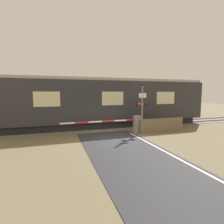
{
  "coord_description": "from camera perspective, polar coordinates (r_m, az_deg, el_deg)",
  "views": [
    {
      "loc": [
        -3.54,
        -10.85,
        3.05
      ],
      "look_at": [
        0.62,
        1.81,
        1.6
      ],
      "focal_mm": 28.0,
      "sensor_mm": 36.0,
      "label": 1
    }
  ],
  "objects": [
    {
      "name": "crossing_barrier",
      "position": [
        13.49,
        6.53,
        -3.77
      ],
      "size": [
        6.17,
        0.44,
        1.32
      ],
      "color": "gray",
      "rests_on": "ground_plane"
    },
    {
      "name": "track_bed",
      "position": [
        15.81,
        -4.93,
        -4.84
      ],
      "size": [
        36.0,
        3.2,
        0.13
      ],
      "color": "slate",
      "rests_on": "ground_plane"
    },
    {
      "name": "ground_plane",
      "position": [
        11.82,
        -0.13,
        -8.74
      ],
      "size": [
        80.0,
        80.0,
        0.0
      ],
      "primitive_type": "plane",
      "color": "#6B6047"
    },
    {
      "name": "road_strip",
      "position": [
        5.48,
        31.02,
        -28.42
      ],
      "size": [
        4.15,
        20.0,
        0.02
      ],
      "color": "#2D2D33",
      "rests_on": "ground_plane"
    },
    {
      "name": "roadside_fence",
      "position": [
        14.21,
        16.08,
        -4.16
      ],
      "size": [
        3.77,
        0.06,
        1.1
      ],
      "color": "#726047",
      "rests_on": "ground_plane"
    },
    {
      "name": "train",
      "position": [
        15.81,
        -1.32,
        3.16
      ],
      "size": [
        18.62,
        2.76,
        4.32
      ],
      "color": "black",
      "rests_on": "ground_plane"
    },
    {
      "name": "signal_post",
      "position": [
        13.28,
        9.85,
        2.25
      ],
      "size": [
        0.94,
        0.26,
        3.78
      ],
      "color": "gray",
      "rests_on": "ground_plane"
    }
  ]
}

